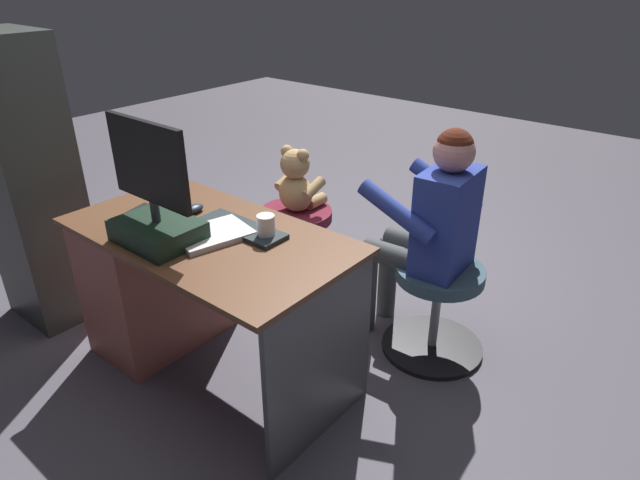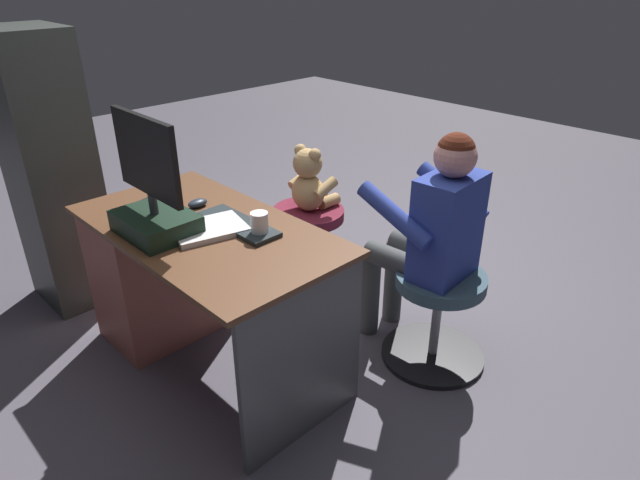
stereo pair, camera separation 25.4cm
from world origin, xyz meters
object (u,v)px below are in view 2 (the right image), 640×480
object	(u,v)px
desk	(174,268)
cup	(260,225)
monitor	(153,202)
teddy_bear	(310,182)
visitor_chair	(437,309)
office_chair_teddy	(308,239)
person	(431,229)
tv_remote	(144,203)
computer_mouse	(198,203)
keyboard	(238,224)

from	to	relation	value
desk	cup	world-z (taller)	cup
monitor	teddy_bear	world-z (taller)	monitor
desk	visitor_chair	bearing A→B (deg)	-142.79
office_chair_teddy	desk	bearing A→B (deg)	85.28
teddy_bear	person	xyz separation A→B (m)	(-0.87, 0.07, 0.03)
cup	teddy_bear	xyz separation A→B (m)	(0.49, -0.74, -0.15)
desk	person	world-z (taller)	person
person	office_chair_teddy	bearing A→B (deg)	-3.83
cup	tv_remote	bearing A→B (deg)	16.12
monitor	teddy_bear	distance (m)	1.07
desk	computer_mouse	bearing A→B (deg)	-141.86
desk	monitor	xyz separation A→B (m)	(-0.24, 0.17, 0.48)
office_chair_teddy	teddy_bear	world-z (taller)	teddy_bear
computer_mouse	visitor_chair	xyz separation A→B (m)	(-0.90, -0.68, -0.47)
keyboard	monitor	bearing A→B (deg)	56.83
visitor_chair	person	size ratio (longest dim) A/B	0.44
cup	person	size ratio (longest dim) A/B	0.09
monitor	visitor_chair	world-z (taller)	monitor
teddy_bear	visitor_chair	world-z (taller)	teddy_bear
monitor	keyboard	size ratio (longest dim) A/B	1.18
tv_remote	office_chair_teddy	xyz separation A→B (m)	(-0.14, -0.91, -0.46)
computer_mouse	desk	bearing A→B (deg)	38.14
monitor	keyboard	distance (m)	0.36
keyboard	teddy_bear	size ratio (longest dim) A/B	1.12
monitor	cup	size ratio (longest dim) A/B	4.75
cup	visitor_chair	size ratio (longest dim) A/B	0.21
keyboard	person	world-z (taller)	person
monitor	tv_remote	world-z (taller)	monitor
monitor	computer_mouse	distance (m)	0.32
keyboard	teddy_bear	world-z (taller)	teddy_bear
keyboard	tv_remote	distance (m)	0.53
office_chair_teddy	visitor_chair	distance (m)	0.96
desk	visitor_chair	xyz separation A→B (m)	(-1.03, -0.78, -0.11)
desk	cup	distance (m)	0.70
office_chair_teddy	person	size ratio (longest dim) A/B	0.43
computer_mouse	cup	bearing A→B (deg)	-177.85
monitor	office_chair_teddy	xyz separation A→B (m)	(0.17, -1.02, -0.59)
keyboard	office_chair_teddy	world-z (taller)	keyboard
keyboard	computer_mouse	distance (m)	0.30
monitor	cup	distance (m)	0.44
computer_mouse	office_chair_teddy	bearing A→B (deg)	-85.81
desk	person	size ratio (longest dim) A/B	1.13
teddy_bear	cup	bearing A→B (deg)	123.52
monitor	keyboard	bearing A→B (deg)	-123.17
computer_mouse	person	distance (m)	1.07
office_chair_teddy	teddy_bear	distance (m)	0.36
desk	computer_mouse	xyz separation A→B (m)	(-0.12, -0.10, 0.36)
cup	computer_mouse	bearing A→B (deg)	2.15
keyboard	teddy_bear	bearing A→B (deg)	-64.78
desk	teddy_bear	distance (m)	0.90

